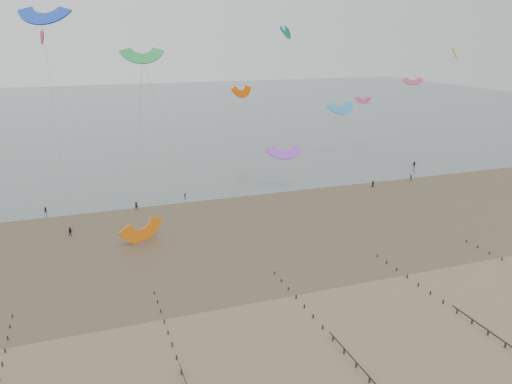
# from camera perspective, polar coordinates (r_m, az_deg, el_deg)

# --- Properties ---
(ground) EXTENTS (500.00, 500.00, 0.00)m
(ground) POSITION_cam_1_polar(r_m,az_deg,el_deg) (65.15, 2.83, -14.32)
(ground) COLOR brown
(ground) RESTS_ON ground
(sea_and_shore) EXTENTS (500.00, 665.00, 0.03)m
(sea_and_shore) POSITION_cam_1_polar(r_m,az_deg,el_deg) (93.73, -7.61, -4.25)
(sea_and_shore) COLOR #475654
(sea_and_shore) RESTS_ON ground
(kitesurfer_lead) EXTENTS (0.75, 0.63, 1.76)m
(kitesurfer_lead) POSITION_cam_1_polar(r_m,az_deg,el_deg) (106.13, -13.52, -1.50)
(kitesurfer_lead) COLOR black
(kitesurfer_lead) RESTS_ON ground
(kitesurfers) EXTENTS (94.70, 28.04, 1.74)m
(kitesurfers) POSITION_cam_1_polar(r_m,az_deg,el_deg) (109.90, 2.12, -0.40)
(kitesurfers) COLOR black
(kitesurfers) RESTS_ON ground
(grounded_kite) EXTENTS (9.56, 8.97, 4.18)m
(grounded_kite) POSITION_cam_1_polar(r_m,az_deg,el_deg) (90.08, -12.79, -5.45)
(grounded_kite) COLOR orange
(grounded_kite) RESTS_ON ground
(kites_airborne) EXTENTS (243.79, 103.65, 38.24)m
(kites_airborne) POSITION_cam_1_polar(r_m,az_deg,el_deg) (142.07, -20.09, 10.39)
(kites_airborne) COLOR blue
(kites_airborne) RESTS_ON ground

